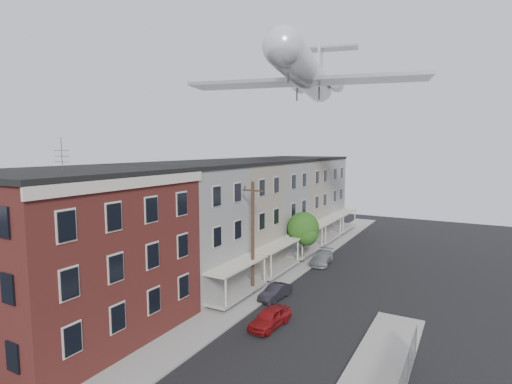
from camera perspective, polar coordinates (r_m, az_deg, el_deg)
sidewalk_left at (r=37.73m, az=4.22°, el=-11.46°), size 3.00×62.00×0.12m
curb_left at (r=37.18m, az=6.30°, el=-11.73°), size 0.15×62.00×0.14m
corner_building at (r=27.26m, az=-24.37°, el=-7.88°), size 10.31×12.30×12.15m
row_house_a at (r=33.63m, az=-11.27°, el=-4.85°), size 11.98×7.00×10.30m
row_house_b at (r=39.15m, az=-4.67°, el=-3.16°), size 11.98×7.00×10.30m
row_house_c at (r=45.09m, az=0.22°, el=-1.87°), size 11.98×7.00×10.30m
row_house_d at (r=51.29m, az=3.96°, el=-0.88°), size 11.98×7.00×10.30m
row_house_e at (r=57.68m, az=6.87°, el=-0.10°), size 11.98×7.00×10.30m
utility_pole at (r=31.38m, az=-0.46°, el=-6.39°), size 1.80×0.26×9.00m
street_tree at (r=40.28m, az=6.88°, el=-5.35°), size 3.22×3.20×5.20m
car_near at (r=27.15m, az=2.01°, el=-17.50°), size 1.84×3.79×1.25m
car_mid at (r=31.65m, az=2.79°, el=-14.08°), size 1.56×3.44×1.09m
car_far at (r=40.99m, az=9.38°, el=-9.26°), size 2.14×4.39×1.23m
airplane at (r=39.93m, az=7.39°, el=16.27°), size 21.79×24.90×7.16m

